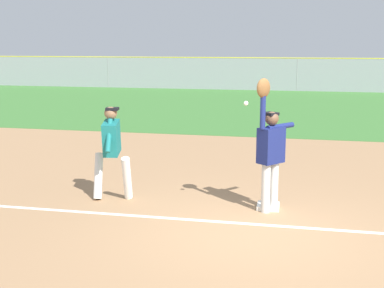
# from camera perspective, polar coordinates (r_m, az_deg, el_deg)

# --- Properties ---
(ground_plane) EXTENTS (76.31, 76.31, 0.00)m
(ground_plane) POSITION_cam_1_polar(r_m,az_deg,el_deg) (8.10, 6.92, -9.63)
(ground_plane) COLOR #A37A54
(outfield_grass) EXTENTS (48.32, 16.46, 0.01)m
(outfield_grass) POSITION_cam_1_polar(r_m,az_deg,el_deg) (24.22, 10.83, 4.01)
(outfield_grass) COLOR #3D7533
(outfield_grass) RESTS_ON ground_plane
(chalk_foul_line) EXTENTS (12.00, 0.18, 0.01)m
(chalk_foul_line) POSITION_cam_1_polar(r_m,az_deg,el_deg) (9.59, -16.91, -6.73)
(chalk_foul_line) COLOR white
(chalk_foul_line) RESTS_ON ground_plane
(first_base) EXTENTS (0.39, 0.39, 0.08)m
(first_base) POSITION_cam_1_polar(r_m,az_deg,el_deg) (9.27, 8.31, -6.72)
(first_base) COLOR white
(first_base) RESTS_ON ground_plane
(fielder) EXTENTS (0.64, 0.77, 2.28)m
(fielder) POSITION_cam_1_polar(r_m,az_deg,el_deg) (8.85, 8.51, -0.35)
(fielder) COLOR silver
(fielder) RESTS_ON ground_plane
(runner) EXTENTS (0.81, 0.84, 1.72)m
(runner) POSITION_cam_1_polar(r_m,az_deg,el_deg) (9.58, -8.74, -0.26)
(runner) COLOR white
(runner) RESTS_ON ground_plane
(baseball) EXTENTS (0.07, 0.07, 0.07)m
(baseball) POSITION_cam_1_polar(r_m,az_deg,el_deg) (8.53, 5.91, 4.43)
(baseball) COLOR white
(outfield_fence) EXTENTS (48.40, 0.08, 2.00)m
(outfield_fence) POSITION_cam_1_polar(r_m,az_deg,el_deg) (32.33, 11.38, 7.45)
(outfield_fence) COLOR #93999E
(outfield_fence) RESTS_ON ground_plane
(parked_car_white) EXTENTS (4.49, 2.30, 1.25)m
(parked_car_white) POSITION_cam_1_polar(r_m,az_deg,el_deg) (36.60, -0.76, 7.52)
(parked_car_white) COLOR white
(parked_car_white) RESTS_ON ground_plane
(parked_car_green) EXTENTS (4.45, 2.21, 1.25)m
(parked_car_green) POSITION_cam_1_polar(r_m,az_deg,el_deg) (36.10, 9.09, 7.34)
(parked_car_green) COLOR #1E6B33
(parked_car_green) RESTS_ON ground_plane
(parked_car_tan) EXTENTS (4.45, 2.21, 1.25)m
(parked_car_tan) POSITION_cam_1_polar(r_m,az_deg,el_deg) (35.65, 18.27, 6.89)
(parked_car_tan) COLOR tan
(parked_car_tan) RESTS_ON ground_plane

